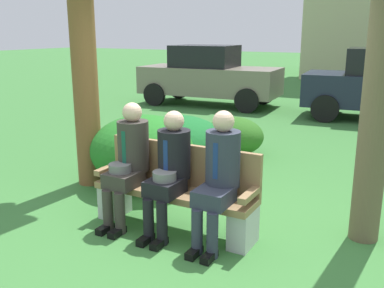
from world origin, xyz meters
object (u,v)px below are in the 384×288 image
shrub_near_bench (234,136)px  parked_car_near (209,76)px  park_bench (176,191)px  seated_man_middle (170,167)px  seated_man_left (129,158)px  shrub_far_lawn (180,147)px  seated_man_right (219,172)px  shrub_mid_lawn (145,150)px

shrub_near_bench → parked_car_near: size_ratio=0.26×
park_bench → seated_man_middle: size_ratio=1.39×
park_bench → seated_man_left: size_ratio=1.34×
shrub_near_bench → seated_man_left: bearing=-88.2°
seated_man_left → shrub_near_bench: seated_man_left is taller
shrub_far_lawn → seated_man_left: bearing=-79.5°
shrub_far_lawn → seated_man_right: bearing=-49.4°
seated_man_right → shrub_near_bench: (-1.17, 3.09, -0.42)m
seated_man_left → shrub_mid_lawn: bearing=116.8°
parked_car_near → park_bench: bearing=-65.9°
seated_man_right → park_bench: bearing=167.5°
shrub_near_bench → shrub_far_lawn: (-0.20, -1.50, 0.13)m
seated_man_left → park_bench: bearing=13.8°
park_bench → parked_car_near: 8.15m
shrub_mid_lawn → park_bench: bearing=-42.4°
seated_man_right → shrub_mid_lawn: bearing=145.7°
shrub_far_lawn → seated_man_middle: bearing=-63.0°
seated_man_middle → shrub_near_bench: (-0.62, 3.10, -0.39)m
seated_man_right → shrub_mid_lawn: seated_man_right is taller
seated_man_left → shrub_mid_lawn: (-0.57, 1.12, -0.26)m
park_bench → seated_man_right: bearing=-12.5°
shrub_mid_lawn → shrub_far_lawn: (0.27, 0.48, -0.03)m
seated_man_left → shrub_near_bench: bearing=91.8°
seated_man_middle → park_bench: bearing=89.3°
seated_man_right → shrub_far_lawn: bearing=130.6°
seated_man_left → seated_man_middle: (0.52, -0.00, -0.02)m
seated_man_left → seated_man_right: size_ratio=1.00×
park_bench → seated_man_left: bearing=-166.2°
seated_man_right → parked_car_near: size_ratio=0.33×
park_bench → seated_man_middle: 0.33m
park_bench → shrub_far_lawn: bearing=119.1°
seated_man_middle → shrub_mid_lawn: (-1.08, 1.12, -0.23)m
seated_man_middle → seated_man_right: 0.55m
park_bench → shrub_near_bench: bearing=101.8°
shrub_mid_lawn → seated_man_right: bearing=-34.3°
shrub_near_bench → shrub_far_lawn: shrub_far_lawn is taller
seated_man_left → shrub_mid_lawn: 1.28m
parked_car_near → shrub_mid_lawn: bearing=-70.8°
shrub_near_bench → shrub_mid_lawn: shrub_mid_lawn is taller
seated_man_left → seated_man_right: (1.07, 0.01, 0.01)m
shrub_near_bench → shrub_mid_lawn: size_ratio=0.67×
park_bench → shrub_far_lawn: shrub_far_lawn is taller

